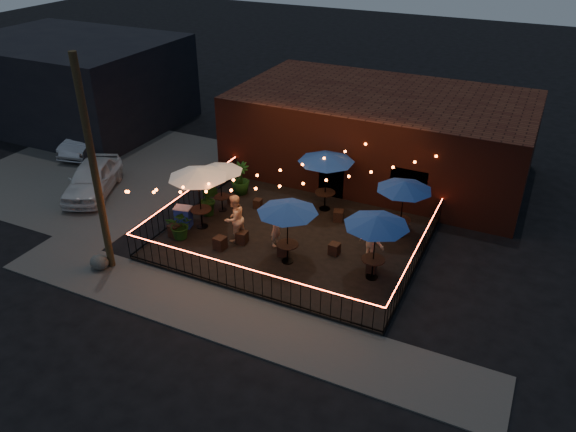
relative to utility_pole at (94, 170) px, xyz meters
The scene contains 39 objects.
ground 7.21m from the utility_pole, 25.71° to the left, with size 110.00×110.00×0.00m, color black.
patio 8.11m from the utility_pole, 40.43° to the left, with size 10.00×8.00×0.15m, color black.
sidewalk 6.74m from the utility_pole, ahead, with size 18.00×2.50×0.05m, color #474542.
parking_lot 10.15m from the utility_pole, 135.00° to the left, with size 11.00×12.00×0.02m, color #474542.
brick_building 14.27m from the utility_pole, 63.05° to the left, with size 14.00×8.00×4.00m.
background_building 17.19m from the utility_pole, 137.37° to the left, with size 12.00×9.00×5.00m, color black.
utility_pole is the anchor object (origin of this frame).
fence_front 6.38m from the utility_pole, ahead, with size 10.00×0.04×1.04m.
fence_left 5.70m from the utility_pole, 85.03° to the left, with size 0.04×8.00×1.04m.
fence_right 11.85m from the utility_pole, 23.86° to the left, with size 0.04×8.00×1.04m.
festoon_lights 6.32m from the utility_pole, 44.40° to the left, with size 10.02×8.72×1.32m.
cafe_table_0 4.31m from the utility_pole, 66.84° to the left, with size 2.69×2.69×2.67m.
cafe_table_1 5.88m from the utility_pole, 73.33° to the left, with size 1.99×1.99×2.18m.
cafe_table_2 6.81m from the utility_pole, 26.49° to the left, with size 2.81×2.81×2.49m.
cafe_table_3 9.37m from the utility_pole, 52.73° to the left, with size 3.19×3.19×2.67m.
cafe_table_4 9.84m from the utility_pole, 20.22° to the left, with size 2.48×2.48×2.54m.
cafe_table_5 11.45m from the utility_pole, 35.71° to the left, with size 2.50×2.50×2.44m.
bistro_chair_0 4.58m from the utility_pole, 69.09° to the left, with size 0.42×0.42×0.50m, color black.
bistro_chair_1 5.47m from the utility_pole, 39.70° to the left, with size 0.42×0.42×0.50m, color black.
bistro_chair_2 7.25m from the utility_pole, 74.13° to the left, with size 0.34×0.34×0.41m, color black.
bistro_chair_3 7.78m from the utility_pole, 65.13° to the left, with size 0.34×0.34×0.40m, color black.
bistro_chair_4 6.18m from the utility_pole, 42.16° to the left, with size 0.41×0.41×0.49m, color black.
bistro_chair_5 7.41m from the utility_pole, 30.59° to the left, with size 0.43×0.43×0.50m, color black.
bistro_chair_6 9.03m from the utility_pole, 52.02° to the left, with size 0.40×0.40×0.48m, color black.
bistro_chair_7 10.00m from the utility_pole, 45.58° to the left, with size 0.41×0.41×0.49m, color black.
bistro_chair_8 9.19m from the utility_pole, 29.87° to the left, with size 0.38×0.38×0.45m, color black.
bistro_chair_9 10.37m from the utility_pole, 22.07° to the left, with size 0.35×0.35×0.41m, color black.
bistro_chair_10 11.20m from the utility_pole, 38.27° to the left, with size 0.38×0.38×0.45m, color black.
bistro_chair_11 12.10m from the utility_pole, 38.57° to the left, with size 0.40×0.40×0.47m, color black.
patron_a 7.02m from the utility_pole, 37.47° to the left, with size 0.56×0.37×1.54m, color tan.
patron_b 5.61m from the utility_pole, 45.66° to the left, with size 0.96×0.75×1.97m, color tan.
patron_c 10.24m from the utility_pole, 27.71° to the left, with size 1.08×0.62×1.67m, color #D1AE8D.
potted_shrub_a 4.40m from the utility_pole, 62.95° to the left, with size 1.08×0.94×1.20m, color #113D12.
potted_shrub_b 5.81m from the utility_pole, 73.97° to the left, with size 0.83×0.67×1.51m, color #1A360F.
potted_shrub_c 7.91m from the utility_pole, 78.01° to the left, with size 0.84×0.84×1.51m, color #133F0E.
cooler 4.91m from the utility_pole, 75.35° to the left, with size 0.78×0.63×0.90m.
boulder 3.71m from the utility_pole, 125.59° to the right, with size 0.81×0.69×0.63m, color #40403B.
car_white 7.29m from the utility_pole, 137.78° to the left, with size 1.80×4.47×1.52m, color silver.
car_silver 12.36m from the utility_pole, 135.77° to the left, with size 1.57×4.49×1.48m, color #AAABB2.
Camera 1 is at (8.17, -15.48, 12.05)m, focal length 35.00 mm.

